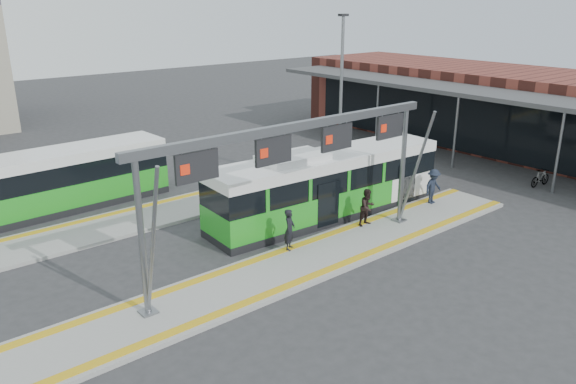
{
  "coord_description": "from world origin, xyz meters",
  "views": [
    {
      "loc": [
        -12.91,
        -14.2,
        9.35
      ],
      "look_at": [
        1.39,
        3.0,
        1.67
      ],
      "focal_mm": 35.0,
      "sensor_mm": 36.0,
      "label": 1
    }
  ],
  "objects_px": {
    "passenger_a": "(290,230)",
    "passenger_b": "(367,207)",
    "hero_bus": "(327,185)",
    "gantry": "(300,151)",
    "passenger_c": "(433,186)"
  },
  "relations": [
    {
      "from": "gantry",
      "to": "hero_bus",
      "type": "bearing_deg",
      "value": 34.77
    },
    {
      "from": "passenger_b",
      "to": "passenger_c",
      "type": "bearing_deg",
      "value": -2.01
    },
    {
      "from": "gantry",
      "to": "passenger_b",
      "type": "relative_size",
      "value": 8.04
    },
    {
      "from": "gantry",
      "to": "passenger_c",
      "type": "distance_m",
      "value": 9.45
    },
    {
      "from": "passenger_c",
      "to": "passenger_a",
      "type": "bearing_deg",
      "value": 175.58
    },
    {
      "from": "hero_bus",
      "to": "passenger_c",
      "type": "bearing_deg",
      "value": -22.42
    },
    {
      "from": "passenger_a",
      "to": "passenger_c",
      "type": "bearing_deg",
      "value": -36.49
    },
    {
      "from": "hero_bus",
      "to": "passenger_c",
      "type": "xyz_separation_m",
      "value": [
        4.75,
        -2.32,
        -0.48
      ]
    },
    {
      "from": "passenger_b",
      "to": "hero_bus",
      "type": "bearing_deg",
      "value": 97.78
    },
    {
      "from": "hero_bus",
      "to": "gantry",
      "type": "bearing_deg",
      "value": -141.66
    },
    {
      "from": "hero_bus",
      "to": "passenger_b",
      "type": "relative_size",
      "value": 7.26
    },
    {
      "from": "hero_bus",
      "to": "passenger_a",
      "type": "bearing_deg",
      "value": -149.11
    },
    {
      "from": "gantry",
      "to": "passenger_c",
      "type": "bearing_deg",
      "value": 3.33
    },
    {
      "from": "passenger_b",
      "to": "passenger_c",
      "type": "height_order",
      "value": "passenger_c"
    },
    {
      "from": "passenger_a",
      "to": "passenger_b",
      "type": "bearing_deg",
      "value": -37.24
    }
  ]
}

